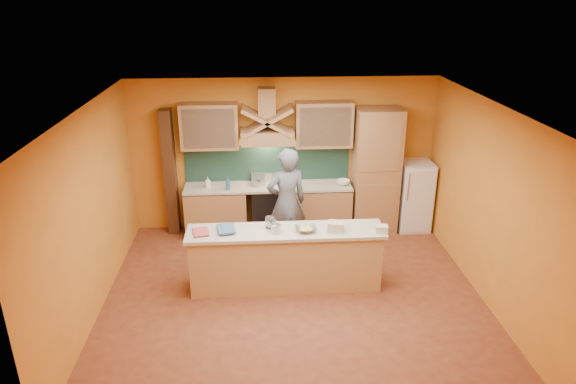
{
  "coord_description": "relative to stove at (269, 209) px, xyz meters",
  "views": [
    {
      "loc": [
        -0.5,
        -6.43,
        4.24
      ],
      "look_at": [
        -0.03,
        0.9,
        1.3
      ],
      "focal_mm": 32.0,
      "sensor_mm": 36.0,
      "label": 1
    }
  ],
  "objects": [
    {
      "name": "trim_column_left",
      "position": [
        -1.75,
        0.15,
        0.7
      ],
      "size": [
        0.2,
        0.3,
        2.3
      ],
      "primitive_type": "cube",
      "color": "#472816",
      "rests_on": "floor"
    },
    {
      "name": "jar_large",
      "position": [
        -0.03,
        -1.8,
        0.58
      ],
      "size": [
        0.13,
        0.13,
        0.17
      ],
      "primitive_type": "cylinder",
      "rotation": [
        0.0,
        0.0,
        -0.02
      ],
      "color": "white",
      "rests_on": "island_top"
    },
    {
      "name": "hood_chimney",
      "position": [
        0.0,
        0.15,
        1.95
      ],
      "size": [
        0.3,
        0.3,
        0.5
      ],
      "primitive_type": "cube",
      "color": "#AA7A4D",
      "rests_on": "wall_back"
    },
    {
      "name": "grocery_bag_a",
      "position": [
        0.92,
        -1.98,
        0.57
      ],
      "size": [
        0.26,
        0.23,
        0.15
      ],
      "primitive_type": "cube",
      "rotation": [
        0.0,
        0.0,
        -0.25
      ],
      "color": "beige",
      "rests_on": "island_top"
    },
    {
      "name": "person",
      "position": [
        0.28,
        -0.87,
        0.49
      ],
      "size": [
        0.78,
        0.62,
        1.87
      ],
      "primitive_type": "imported",
      "rotation": [
        0.0,
        0.0,
        3.42
      ],
      "color": "slate",
      "rests_on": "floor"
    },
    {
      "name": "grocery_bag_b",
      "position": [
        1.58,
        -2.06,
        0.55
      ],
      "size": [
        0.19,
        0.16,
        0.11
      ],
      "primitive_type": "cube",
      "rotation": [
        0.0,
        0.0,
        -0.14
      ],
      "color": "beige",
      "rests_on": "island_top"
    },
    {
      "name": "island_top",
      "position": [
        0.2,
        -1.9,
        0.47
      ],
      "size": [
        2.9,
        0.62,
        0.05
      ],
      "primitive_type": "cube",
      "color": "beige",
      "rests_on": "island_body"
    },
    {
      "name": "pantry_column",
      "position": [
        1.95,
        0.0,
        0.7
      ],
      "size": [
        0.8,
        0.6,
        2.3
      ],
      "primitive_type": "cube",
      "color": "#AA7A4D",
      "rests_on": "floor"
    },
    {
      "name": "pot_small",
      "position": [
        0.19,
        0.05,
        0.52
      ],
      "size": [
        0.2,
        0.2,
        0.14
      ],
      "primitive_type": "cylinder",
      "rotation": [
        0.0,
        0.0,
        0.03
      ],
      "color": "#B8B6BE",
      "rests_on": "stove"
    },
    {
      "name": "soap_bottle_b",
      "position": [
        -0.71,
        -0.16,
        0.59
      ],
      "size": [
        0.13,
        0.13,
        0.24
      ],
      "primitive_type": "imported",
      "rotation": [
        0.0,
        0.0,
        0.6
      ],
      "color": "#345B91",
      "rests_on": "counter_top"
    },
    {
      "name": "dish_rack",
      "position": [
        0.42,
        -0.18,
        0.52
      ],
      "size": [
        0.33,
        0.29,
        0.1
      ],
      "primitive_type": "cube",
      "rotation": [
        0.0,
        0.0,
        0.3
      ],
      "color": "silver",
      "rests_on": "counter_top"
    },
    {
      "name": "kitchen_scale",
      "position": [
        0.06,
        -1.97,
        0.55
      ],
      "size": [
        0.15,
        0.15,
        0.11
      ],
      "primitive_type": "cube",
      "rotation": [
        0.0,
        0.0,
        -0.14
      ],
      "color": "silver",
      "rests_on": "island_top"
    },
    {
      "name": "bowl_back",
      "position": [
        1.35,
        -0.04,
        0.51
      ],
      "size": [
        0.34,
        0.34,
        0.08
      ],
      "primitive_type": "imported",
      "rotation": [
        0.0,
        0.0,
        0.41
      ],
      "color": "silver",
      "rests_on": "counter_top"
    },
    {
      "name": "pot_large",
      "position": [
        -0.18,
        0.03,
        0.52
      ],
      "size": [
        0.3,
        0.3,
        0.15
      ],
      "primitive_type": "cylinder",
      "rotation": [
        0.0,
        0.0,
        -0.33
      ],
      "color": "#B9B9C0",
      "rests_on": "stove"
    },
    {
      "name": "wall_back",
      "position": [
        0.3,
        0.3,
        0.95
      ],
      "size": [
        5.5,
        0.02,
        2.8
      ],
      "primitive_type": "cube",
      "color": "orange",
      "rests_on": "floor"
    },
    {
      "name": "stove",
      "position": [
        0.0,
        0.0,
        0.0
      ],
      "size": [
        0.6,
        0.58,
        0.9
      ],
      "primitive_type": "cube",
      "color": "black",
      "rests_on": "floor"
    },
    {
      "name": "soap_bottle_a",
      "position": [
        -1.07,
        -0.01,
        0.56
      ],
      "size": [
        0.1,
        0.1,
        0.19
      ],
      "primitive_type": "imported",
      "rotation": [
        0.0,
        0.0,
        0.26
      ],
      "color": "white",
      "rests_on": "counter_top"
    },
    {
      "name": "wall_front",
      "position": [
        0.3,
        -4.7,
        0.95
      ],
      "size": [
        5.5,
        0.02,
        2.8
      ],
      "primitive_type": "cube",
      "color": "orange",
      "rests_on": "floor"
    },
    {
      "name": "upper_cabinet_right",
      "position": [
        1.0,
        0.12,
        1.55
      ],
      "size": [
        1.0,
        0.35,
        0.8
      ],
      "primitive_type": "cube",
      "color": "#AA7A4D",
      "rests_on": "wall_back"
    },
    {
      "name": "book_upper",
      "position": [
        -0.79,
        -1.9,
        0.53
      ],
      "size": [
        0.3,
        0.38,
        0.03
      ],
      "primitive_type": "imported",
      "rotation": [
        0.0,
        0.0,
        0.16
      ],
      "color": "#40618C",
      "rests_on": "island_top"
    },
    {
      "name": "island_body",
      "position": [
        0.2,
        -1.9,
        -0.01
      ],
      "size": [
        2.8,
        0.55,
        0.88
      ],
      "primitive_type": "cube",
      "color": "tan",
      "rests_on": "floor"
    },
    {
      "name": "base_cabinet_right",
      "position": [
        0.95,
        0.0,
        -0.02
      ],
      "size": [
        1.1,
        0.6,
        0.86
      ],
      "primitive_type": "cube",
      "color": "#AA7A4D",
      "rests_on": "floor"
    },
    {
      "name": "ceiling",
      "position": [
        0.3,
        -2.2,
        2.35
      ],
      "size": [
        5.5,
        5.0,
        0.01
      ],
      "primitive_type": "cube",
      "color": "white",
      "rests_on": "wall_back"
    },
    {
      "name": "cloth",
      "position": [
        0.43,
        -1.93,
        0.5
      ],
      "size": [
        0.27,
        0.23,
        0.02
      ],
      "primitive_type": "cube",
      "rotation": [
        0.0,
        0.0,
        -0.3
      ],
      "color": "beige",
      "rests_on": "island_top"
    },
    {
      "name": "fridge",
      "position": [
        2.7,
        0.0,
        0.2
      ],
      "size": [
        0.58,
        0.6,
        1.3
      ],
      "primitive_type": "cube",
      "color": "white",
      "rests_on": "floor"
    },
    {
      "name": "backsplash",
      "position": [
        -0.0,
        0.28,
        0.8
      ],
      "size": [
        3.0,
        0.03,
        0.7
      ],
      "primitive_type": "cube",
      "color": "#18362E",
      "rests_on": "wall_back"
    },
    {
      "name": "floor",
      "position": [
        0.3,
        -2.2,
        -0.45
      ],
      "size": [
        5.5,
        5.0,
        0.01
      ],
      "primitive_type": "cube",
      "color": "brown",
      "rests_on": "ground"
    },
    {
      "name": "range_hood",
      "position": [
        0.0,
        0.05,
        1.37
      ],
      "size": [
        0.92,
        0.5,
        0.24
      ],
      "primitive_type": "cube",
      "color": "#AA7A4D",
      "rests_on": "wall_back"
    },
    {
      "name": "book_lower",
      "position": [
        -1.13,
        -1.94,
        0.51
      ],
      "size": [
        0.27,
        0.33,
        0.03
      ],
      "primitive_type": "imported",
      "rotation": [
        0.0,
        0.0,
        0.21
      ],
      "color": "#BE4544",
      "rests_on": "island_top"
    },
    {
      "name": "base_cabinet_left",
      "position": [
        -0.95,
        0.0,
        -0.02
      ],
      "size": [
        1.1,
        0.6,
        0.86
      ],
      "primitive_type": "cube",
      "color": "#AA7A4D",
      "rests_on": "floor"
    },
    {
      "name": "jar_small",
      "position": [
        0.01,
        -1.81,
        0.56
      ],
      "size": [
        0.14,
        0.14,
        0.13
      ],
      "primitive_type": "cylinder",
      "rotation": [
        0.0,
        0.0,
        -0.11
      ],
      "color": "white",
      "rests_on": "island_top"
    },
    {
      "name": "counter_top",
      "position": [
        -0.0,
        0.0,
        0.45
      ],
      "size": [
        3.0,
        0.62,
        0.04
      ],
      "primitive_type": "cube",
      "color": "beige",
      "rests_on": "base_cabinet_left"
    },
    {
      "name": "upper_cabinet_left",
      "position": [
        -1.0,
        0.12,
        1.55
      ],
      "size": [
        1.0,
        0.35,
        0.8
      ],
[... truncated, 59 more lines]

